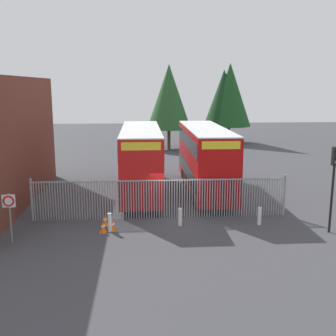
# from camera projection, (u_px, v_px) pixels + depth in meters

# --- Properties ---
(ground_plane) EXTENTS (100.00, 100.00, 0.00)m
(ground_plane) POSITION_uv_depth(u_px,v_px,m) (164.00, 184.00, 30.27)
(ground_plane) COLOR #3D3D42
(palisade_fence) EXTENTS (13.98, 0.14, 2.35)m
(palisade_fence) POSITION_uv_depth(u_px,v_px,m) (160.00, 197.00, 22.17)
(palisade_fence) COLOR gray
(palisade_fence) RESTS_ON ground
(double_decker_bus_near_gate) EXTENTS (2.54, 10.81, 4.42)m
(double_decker_bus_near_gate) POSITION_uv_depth(u_px,v_px,m) (141.00, 158.00, 27.22)
(double_decker_bus_near_gate) COLOR red
(double_decker_bus_near_gate) RESTS_ON ground
(double_decker_bus_behind_fence_left) EXTENTS (2.54, 10.81, 4.42)m
(double_decker_bus_behind_fence_left) POSITION_uv_depth(u_px,v_px,m) (205.00, 157.00, 27.61)
(double_decker_bus_behind_fence_left) COLOR #B70C0C
(double_decker_bus_behind_fence_left) RESTS_ON ground
(bollard_near_left) EXTENTS (0.20, 0.20, 0.95)m
(bollard_near_left) POSITION_uv_depth(u_px,v_px,m) (110.00, 222.00, 20.23)
(bollard_near_left) COLOR silver
(bollard_near_left) RESTS_ON ground
(bollard_center_front) EXTENTS (0.20, 0.20, 0.95)m
(bollard_center_front) POSITION_uv_depth(u_px,v_px,m) (180.00, 217.00, 21.06)
(bollard_center_front) COLOR silver
(bollard_center_front) RESTS_ON ground
(bollard_near_right) EXTENTS (0.20, 0.20, 0.95)m
(bollard_near_right) POSITION_uv_depth(u_px,v_px,m) (259.00, 216.00, 21.23)
(bollard_near_right) COLOR silver
(bollard_near_right) RESTS_ON ground
(traffic_cone_by_gate) EXTENTS (0.34, 0.34, 0.59)m
(traffic_cone_by_gate) POSITION_uv_depth(u_px,v_px,m) (103.00, 227.00, 20.09)
(traffic_cone_by_gate) COLOR orange
(traffic_cone_by_gate) RESTS_ON ground
(traffic_cone_mid_forecourt) EXTENTS (0.34, 0.34, 0.59)m
(traffic_cone_mid_forecourt) POSITION_uv_depth(u_px,v_px,m) (105.00, 220.00, 21.09)
(traffic_cone_mid_forecourt) COLOR orange
(traffic_cone_mid_forecourt) RESTS_ON ground
(traffic_cone_near_kerb) EXTENTS (0.34, 0.34, 0.59)m
(traffic_cone_near_kerb) POSITION_uv_depth(u_px,v_px,m) (112.00, 225.00, 20.36)
(traffic_cone_near_kerb) COLOR orange
(traffic_cone_near_kerb) RESTS_ON ground
(speed_limit_sign_post) EXTENTS (0.60, 0.14, 2.40)m
(speed_limit_sign_post) POSITION_uv_depth(u_px,v_px,m) (9.00, 207.00, 18.41)
(speed_limit_sign_post) COLOR slate
(speed_limit_sign_post) RESTS_ON ground
(traffic_light_kerbside) EXTENTS (0.28, 0.33, 4.30)m
(traffic_light_kerbside) POSITION_uv_depth(u_px,v_px,m) (334.00, 174.00, 19.63)
(traffic_light_kerbside) COLOR black
(traffic_light_kerbside) RESTS_ON ground
(tree_tall_back) EXTENTS (4.85, 4.85, 9.19)m
(tree_tall_back) POSITION_uv_depth(u_px,v_px,m) (224.00, 98.00, 51.11)
(tree_tall_back) COLOR #4C3823
(tree_tall_back) RESTS_ON ground
(tree_short_side) EXTENTS (5.47, 5.47, 9.97)m
(tree_short_side) POSITION_uv_depth(u_px,v_px,m) (230.00, 95.00, 50.95)
(tree_short_side) COLOR #4C3823
(tree_short_side) RESTS_ON ground
(tree_mid_row) EXTENTS (5.04, 5.04, 9.55)m
(tree_mid_row) POSITION_uv_depth(u_px,v_px,m) (169.00, 97.00, 45.60)
(tree_mid_row) COLOR #4C3823
(tree_mid_row) RESTS_ON ground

